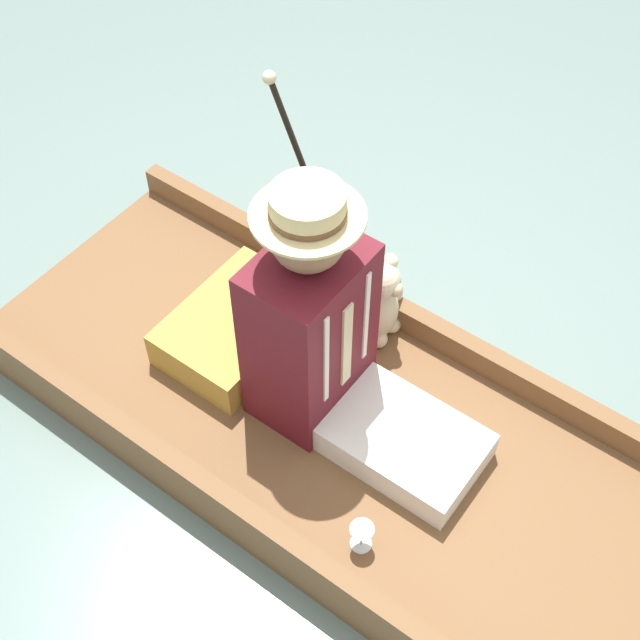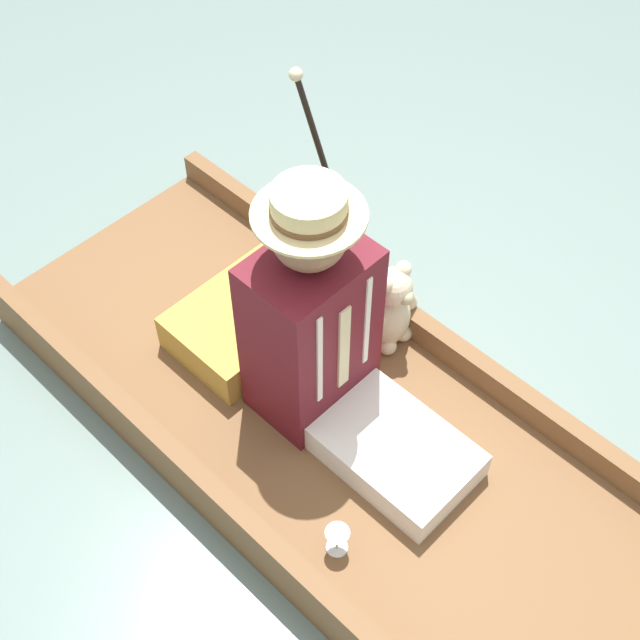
{
  "view_description": "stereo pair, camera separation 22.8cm",
  "coord_description": "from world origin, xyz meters",
  "px_view_note": "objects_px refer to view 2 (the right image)",
  "views": [
    {
      "loc": [
        1.31,
        0.89,
        2.6
      ],
      "look_at": [
        -0.03,
        -0.11,
        0.54
      ],
      "focal_mm": 50.0,
      "sensor_mm": 36.0,
      "label": 1
    },
    {
      "loc": [
        1.17,
        1.06,
        2.6
      ],
      "look_at": [
        -0.03,
        -0.11,
        0.54
      ],
      "focal_mm": 50.0,
      "sensor_mm": 36.0,
      "label": 2
    }
  ],
  "objects_px": {
    "seated_person": "(326,340)",
    "walking_cane": "(331,187)",
    "teddy_bear": "(392,309)",
    "wine_glass": "(337,537)"
  },
  "relations": [
    {
      "from": "wine_glass",
      "to": "teddy_bear",
      "type": "bearing_deg",
      "value": -149.42
    },
    {
      "from": "teddy_bear",
      "to": "walking_cane",
      "type": "distance_m",
      "value": 0.46
    },
    {
      "from": "teddy_bear",
      "to": "wine_glass",
      "type": "distance_m",
      "value": 0.81
    },
    {
      "from": "seated_person",
      "to": "walking_cane",
      "type": "height_order",
      "value": "seated_person"
    },
    {
      "from": "seated_person",
      "to": "walking_cane",
      "type": "bearing_deg",
      "value": -125.82
    },
    {
      "from": "seated_person",
      "to": "wine_glass",
      "type": "relative_size",
      "value": 8.95
    },
    {
      "from": "seated_person",
      "to": "wine_glass",
      "type": "distance_m",
      "value": 0.58
    },
    {
      "from": "seated_person",
      "to": "teddy_bear",
      "type": "bearing_deg",
      "value": -162.99
    },
    {
      "from": "teddy_bear",
      "to": "walking_cane",
      "type": "xyz_separation_m",
      "value": [
        -0.02,
        -0.3,
        0.35
      ]
    },
    {
      "from": "walking_cane",
      "to": "wine_glass",
      "type": "bearing_deg",
      "value": 45.11
    }
  ]
}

